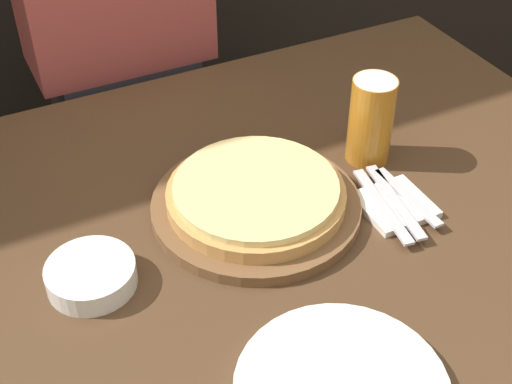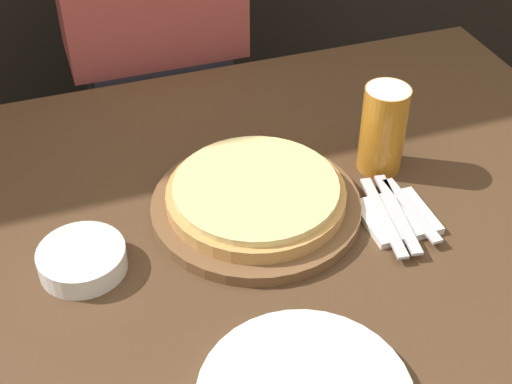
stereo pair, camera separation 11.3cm
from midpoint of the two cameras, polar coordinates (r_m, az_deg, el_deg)
The scene contains 9 objects.
dining_table at distance 1.40m, azimuth -2.28°, elevation -14.80°, with size 1.38×1.04×0.75m.
pizza_on_board at distance 1.14m, azimuth -2.84°, elevation -0.69°, with size 0.34×0.34×0.06m.
beer_glass at distance 1.23m, azimuth 6.62°, elevation 5.89°, with size 0.08×0.08×0.16m.
side_bowl at distance 1.07m, azimuth -16.06°, elevation -6.56°, with size 0.13×0.13×0.04m.
napkin_stack at distance 1.17m, azimuth 8.33°, elevation -1.15°, with size 0.11×0.11×0.01m.
fork at distance 1.15m, azimuth 7.33°, elevation -1.19°, with size 0.05×0.19×0.00m.
dinner_knife at distance 1.17m, azimuth 8.37°, elevation -0.83°, with size 0.05×0.19×0.00m.
spoon at distance 1.18m, azimuth 9.39°, elevation -0.48°, with size 0.02×0.16×0.00m.
diner_person at distance 1.69m, azimuth -12.42°, elevation 8.50°, with size 0.39×0.20×1.34m.
Camera 1 is at (-0.37, -0.73, 1.51)m, focal length 50.00 mm.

